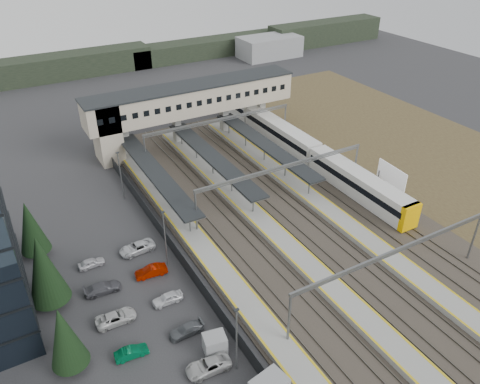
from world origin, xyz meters
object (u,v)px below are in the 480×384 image
train (282,134)px  billboard (392,176)px  footbridge (179,104)px  relay_cabin_far (215,344)px

train → billboard: 24.03m
footbridge → train: 19.92m
relay_cabin_far → footbridge: (16.57, 47.01, 6.89)m
billboard → relay_cabin_far: bearing=-160.1°
train → relay_cabin_far: bearing=-131.6°
footbridge → billboard: bearing=-58.3°
footbridge → train: size_ratio=0.62×
relay_cabin_far → footbridge: footbridge is taller
relay_cabin_far → billboard: bearing=19.9°
relay_cabin_far → train: bearing=48.4°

